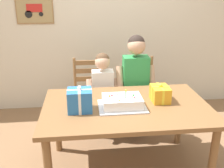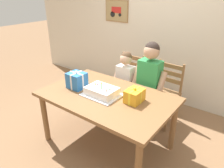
{
  "view_description": "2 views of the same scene",
  "coord_description": "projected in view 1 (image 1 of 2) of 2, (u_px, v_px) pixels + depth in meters",
  "views": [
    {
      "loc": [
        -0.38,
        -2.24,
        1.78
      ],
      "look_at": [
        -0.12,
        0.15,
        0.89
      ],
      "focal_mm": 42.12,
      "sensor_mm": 36.0,
      "label": 1
    },
    {
      "loc": [
        1.41,
        -1.76,
        1.92
      ],
      "look_at": [
        -0.0,
        0.11,
        0.84
      ],
      "focal_mm": 34.09,
      "sensor_mm": 36.0,
      "label": 2
    }
  ],
  "objects": [
    {
      "name": "ground_plane",
      "position": [
        125.0,
        168.0,
        2.75
      ],
      "size": [
        20.0,
        20.0,
        0.0
      ],
      "primitive_type": "plane",
      "color": "#846042"
    },
    {
      "name": "back_wall",
      "position": [
        109.0,
        22.0,
        3.85
      ],
      "size": [
        6.4,
        0.11,
        2.6
      ],
      "color": "beige",
      "rests_on": "ground"
    },
    {
      "name": "dining_table",
      "position": [
        126.0,
        113.0,
        2.52
      ],
      "size": [
        1.58,
        1.0,
        0.73
      ],
      "color": "brown",
      "rests_on": "ground"
    },
    {
      "name": "birthday_cake",
      "position": [
        122.0,
        102.0,
        2.44
      ],
      "size": [
        0.44,
        0.34,
        0.19
      ],
      "color": "silver",
      "rests_on": "dining_table"
    },
    {
      "name": "gift_box_red_large",
      "position": [
        80.0,
        100.0,
        2.36
      ],
      "size": [
        0.22,
        0.2,
        0.23
      ],
      "color": "#286BB7",
      "rests_on": "dining_table"
    },
    {
      "name": "gift_box_beside_cake",
      "position": [
        160.0,
        94.0,
        2.57
      ],
      "size": [
        0.17,
        0.22,
        0.18
      ],
      "color": "gold",
      "rests_on": "dining_table"
    },
    {
      "name": "chair_left",
      "position": [
        90.0,
        94.0,
        3.44
      ],
      "size": [
        0.42,
        0.42,
        0.92
      ],
      "color": "brown",
      "rests_on": "ground"
    },
    {
      "name": "chair_right",
      "position": [
        138.0,
        92.0,
        3.51
      ],
      "size": [
        0.44,
        0.44,
        0.92
      ],
      "color": "brown",
      "rests_on": "ground"
    },
    {
      "name": "child_older",
      "position": [
        135.0,
        77.0,
        3.11
      ],
      "size": [
        0.46,
        0.26,
        1.28
      ],
      "color": "#38426B",
      "rests_on": "ground"
    },
    {
      "name": "child_younger",
      "position": [
        103.0,
        88.0,
        3.12
      ],
      "size": [
        0.39,
        0.22,
        1.08
      ],
      "color": "#38426B",
      "rests_on": "ground"
    }
  ]
}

